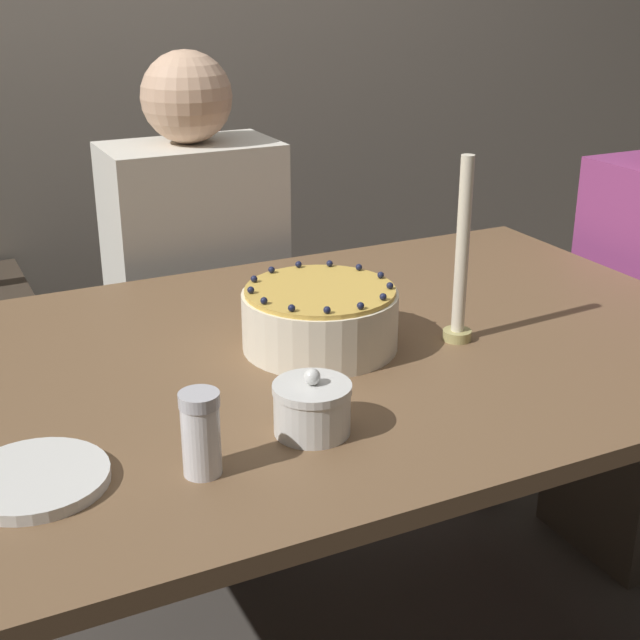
# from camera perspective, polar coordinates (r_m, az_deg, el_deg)

# --- Properties ---
(dining_table) EXTENTS (1.59, 0.99, 0.77)m
(dining_table) POSITION_cam_1_polar(r_m,az_deg,el_deg) (1.58, -0.84, -5.48)
(dining_table) COLOR brown
(dining_table) RESTS_ON ground_plane
(cake) EXTENTS (0.27, 0.27, 0.12)m
(cake) POSITION_cam_1_polar(r_m,az_deg,el_deg) (1.53, 0.00, 0.13)
(cake) COLOR #EFE5CC
(cake) RESTS_ON dining_table
(sugar_bowl) EXTENTS (0.11, 0.11, 0.10)m
(sugar_bowl) POSITION_cam_1_polar(r_m,az_deg,el_deg) (1.26, -0.51, -5.63)
(sugar_bowl) COLOR silver
(sugar_bowl) RESTS_ON dining_table
(sugar_shaker) EXTENTS (0.05, 0.05, 0.12)m
(sugar_shaker) POSITION_cam_1_polar(r_m,az_deg,el_deg) (1.17, -7.63, -7.19)
(sugar_shaker) COLOR white
(sugar_shaker) RESTS_ON dining_table
(plate_stack) EXTENTS (0.19, 0.19, 0.02)m
(plate_stack) POSITION_cam_1_polar(r_m,az_deg,el_deg) (1.21, -17.77, -9.66)
(plate_stack) COLOR silver
(plate_stack) RESTS_ON dining_table
(candle) EXTENTS (0.05, 0.05, 0.33)m
(candle) POSITION_cam_1_polar(r_m,az_deg,el_deg) (1.56, 9.03, 3.44)
(candle) COLOR tan
(candle) RESTS_ON dining_table
(person_man_blue_shirt) EXTENTS (0.40, 0.34, 1.21)m
(person_man_blue_shirt) POSITION_cam_1_polar(r_m,az_deg,el_deg) (2.24, -7.72, -0.97)
(person_man_blue_shirt) COLOR #473D33
(person_man_blue_shirt) RESTS_ON ground_plane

